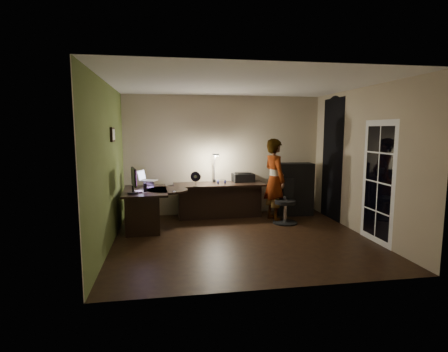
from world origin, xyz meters
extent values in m
cube|color=black|center=(0.00, 0.00, -0.01)|extent=(4.50, 4.00, 0.01)
cube|color=silver|center=(0.00, 0.00, 2.71)|extent=(4.50, 4.00, 0.01)
cube|color=tan|center=(0.00, 2.00, 1.35)|extent=(4.50, 0.01, 2.70)
cube|color=tan|center=(0.00, -2.00, 1.35)|extent=(4.50, 0.01, 2.70)
cube|color=tan|center=(-2.25, 0.00, 1.35)|extent=(0.01, 4.00, 2.70)
cube|color=tan|center=(2.25, 0.00, 1.35)|extent=(0.01, 4.00, 2.70)
cube|color=#52642B|center=(-2.24, 0.00, 1.35)|extent=(0.00, 4.00, 2.70)
cube|color=black|center=(2.24, 1.15, 1.30)|extent=(0.01, 0.90, 2.60)
cube|color=white|center=(2.24, -0.55, 1.05)|extent=(0.02, 0.92, 2.10)
cube|color=black|center=(-2.22, 0.45, 1.85)|extent=(0.04, 0.30, 0.25)
cube|color=black|center=(-1.72, 0.94, 0.39)|extent=(0.88, 1.38, 0.77)
cube|color=black|center=(-0.15, 1.63, 0.38)|extent=(2.03, 0.75, 0.76)
cube|color=black|center=(1.57, 1.58, 0.59)|extent=(0.81, 0.44, 1.19)
cube|color=silver|center=(-1.67, 1.52, 0.83)|extent=(0.22, 0.19, 0.09)
cube|color=silver|center=(-1.67, 1.52, 0.98)|extent=(0.43, 0.42, 0.23)
cube|color=black|center=(-1.92, 0.56, 0.95)|extent=(0.20, 0.51, 0.33)
ellipsoid|color=silver|center=(-1.17, 0.47, 0.81)|extent=(0.09, 0.11, 0.04)
cube|color=black|center=(-1.16, 0.64, 0.79)|extent=(0.09, 0.13, 0.01)
cube|color=black|center=(-1.30, 0.65, 0.79)|extent=(0.01, 0.13, 0.01)
cylinder|color=black|center=(-1.70, 0.65, 0.87)|extent=(0.08, 0.08, 0.16)
cube|color=silver|center=(-1.83, 0.72, 0.79)|extent=(0.18, 0.22, 0.01)
cube|color=black|center=(-0.71, 1.24, 0.92)|extent=(0.24, 0.18, 0.32)
cube|color=navy|center=(-0.11, 1.60, 0.81)|extent=(0.22, 0.15, 0.09)
cube|color=black|center=(0.42, 1.80, 0.86)|extent=(0.48, 0.39, 0.21)
cube|color=black|center=(-0.24, 1.83, 1.11)|extent=(0.21, 0.34, 0.70)
cube|color=black|center=(1.11, 0.89, 0.45)|extent=(0.61, 0.61, 0.91)
imported|color=#D8A88C|center=(0.97, 1.20, 0.88)|extent=(0.54, 0.70, 1.75)
camera|label=1|loc=(-1.30, -5.90, 1.93)|focal=28.00mm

